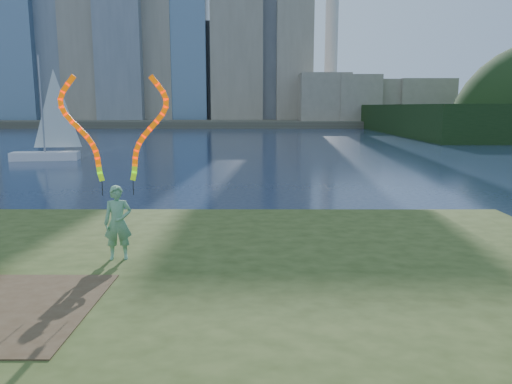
{
  "coord_description": "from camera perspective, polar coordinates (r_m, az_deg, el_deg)",
  "views": [
    {
      "loc": [
        1.85,
        -10.17,
        3.77
      ],
      "look_at": [
        1.83,
        1.0,
        1.85
      ],
      "focal_mm": 35.0,
      "sensor_mm": 36.0,
      "label": 1
    }
  ],
  "objects": [
    {
      "name": "woman_with_ribbons",
      "position": [
        10.01,
        -15.62,
        0.66
      ],
      "size": [
        1.96,
        0.49,
        3.87
      ],
      "rotation": [
        0.0,
        0.0,
        0.16
      ],
      "color": "#1B7E35",
      "rests_on": "grassy_knoll"
    },
    {
      "name": "far_shore",
      "position": [
        105.23,
        -0.91,
        8.05
      ],
      "size": [
        320.0,
        40.0,
        1.2
      ],
      "primitive_type": "cube",
      "color": "#4B4637",
      "rests_on": "ground"
    },
    {
      "name": "grassy_knoll",
      "position": [
        8.79,
        -12.43,
        -13.47
      ],
      "size": [
        20.0,
        18.0,
        0.8
      ],
      "color": "#354418",
      "rests_on": "ground"
    },
    {
      "name": "ground",
      "position": [
        11.0,
        -9.76,
        -10.42
      ],
      "size": [
        320.0,
        320.0,
        0.0
      ],
      "primitive_type": "plane",
      "color": "#1B2944",
      "rests_on": "ground"
    },
    {
      "name": "sailboat",
      "position": [
        38.24,
        -22.68,
        5.25
      ],
      "size": [
        4.85,
        2.21,
        7.27
      ],
      "rotation": [
        0.0,
        0.0,
        0.18
      ],
      "color": "white",
      "rests_on": "ground"
    }
  ]
}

